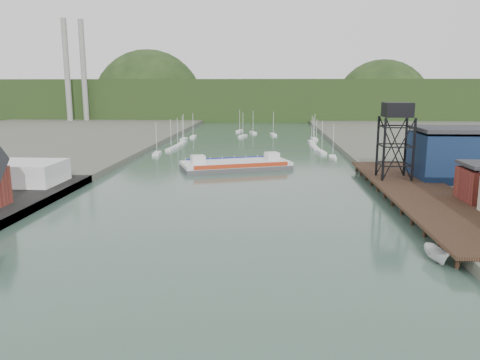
# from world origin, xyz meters

# --- Properties ---
(ground) EXTENTS (600.00, 600.00, 0.00)m
(ground) POSITION_xyz_m (0.00, 0.00, 0.00)
(ground) COLOR #314C43
(ground) RESTS_ON ground
(east_pier) EXTENTS (14.00, 70.00, 2.45)m
(east_pier) POSITION_xyz_m (37.00, 45.00, 1.90)
(east_pier) COLOR black
(east_pier) RESTS_ON ground
(white_shed) EXTENTS (18.00, 12.00, 4.50)m
(white_shed) POSITION_xyz_m (-44.00, 50.00, 3.85)
(white_shed) COLOR silver
(white_shed) RESTS_ON west_quay
(lift_tower) EXTENTS (6.50, 6.50, 16.00)m
(lift_tower) POSITION_xyz_m (35.00, 58.00, 15.65)
(lift_tower) COLOR black
(lift_tower) RESTS_ON east_pier
(blue_shed) EXTENTS (20.50, 14.50, 11.30)m
(blue_shed) POSITION_xyz_m (50.00, 60.00, 7.06)
(blue_shed) COLOR #0D1D3B
(blue_shed) RESTS_ON east_land
(marina_sailboats) EXTENTS (57.71, 92.65, 0.90)m
(marina_sailboats) POSITION_xyz_m (0.08, 138.46, 0.35)
(marina_sailboats) COLOR silver
(marina_sailboats) RESTS_ON ground
(smokestacks) EXTENTS (11.20, 8.20, 60.00)m
(smokestacks) POSITION_xyz_m (-106.00, 232.50, 30.00)
(smokestacks) COLOR gray
(smokestacks) RESTS_ON ground
(distant_hills) EXTENTS (500.00, 120.00, 80.00)m
(distant_hills) POSITION_xyz_m (-3.98, 301.35, 10.38)
(distant_hills) COLOR black
(distant_hills) RESTS_ON ground
(chain_ferry) EXTENTS (30.30, 20.30, 4.05)m
(chain_ferry) POSITION_xyz_m (-0.42, 79.11, 1.16)
(chain_ferry) COLOR #47484A
(chain_ferry) RESTS_ON ground
(motorboat) EXTENTS (2.52, 5.31, 1.98)m
(motorboat) POSITION_xyz_m (29.18, 13.82, 0.99)
(motorboat) COLOR silver
(motorboat) RESTS_ON ground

